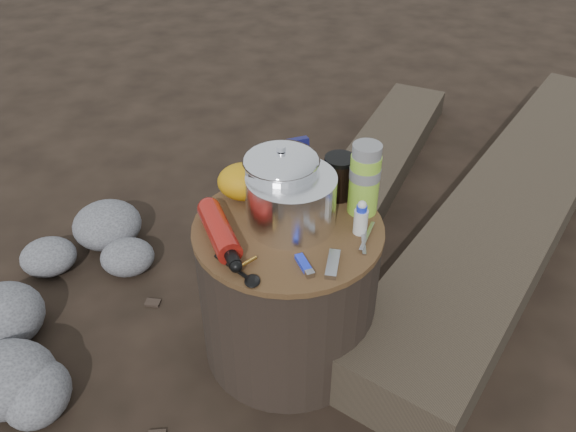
{
  "coord_description": "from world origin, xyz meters",
  "views": [
    {
      "loc": [
        0.01,
        -1.17,
        1.35
      ],
      "look_at": [
        0.0,
        0.0,
        0.48
      ],
      "focal_mm": 36.34,
      "sensor_mm": 36.0,
      "label": 1
    }
  ],
  "objects_px": {
    "camping_pot": "(281,182)",
    "travel_mug": "(339,177)",
    "stump": "(288,290)",
    "fuel_bottle": "(219,231)",
    "thermos": "(364,179)",
    "log_main": "(516,203)"
  },
  "relations": [
    {
      "from": "stump",
      "to": "travel_mug",
      "type": "bearing_deg",
      "value": 45.67
    },
    {
      "from": "stump",
      "to": "log_main",
      "type": "height_order",
      "value": "stump"
    },
    {
      "from": "camping_pot",
      "to": "thermos",
      "type": "distance_m",
      "value": 0.21
    },
    {
      "from": "thermos",
      "to": "travel_mug",
      "type": "bearing_deg",
      "value": 130.27
    },
    {
      "from": "stump",
      "to": "camping_pot",
      "type": "xyz_separation_m",
      "value": [
        -0.02,
        0.06,
        0.32
      ]
    },
    {
      "from": "stump",
      "to": "camping_pot",
      "type": "relative_size",
      "value": 2.58
    },
    {
      "from": "log_main",
      "to": "thermos",
      "type": "bearing_deg",
      "value": -106.31
    },
    {
      "from": "camping_pot",
      "to": "thermos",
      "type": "xyz_separation_m",
      "value": [
        0.21,
        0.01,
        0.0
      ]
    },
    {
      "from": "log_main",
      "to": "camping_pot",
      "type": "bearing_deg",
      "value": -113.35
    },
    {
      "from": "stump",
      "to": "log_main",
      "type": "distance_m",
      "value": 1.05
    },
    {
      "from": "travel_mug",
      "to": "camping_pot",
      "type": "bearing_deg",
      "value": -152.66
    },
    {
      "from": "fuel_bottle",
      "to": "travel_mug",
      "type": "height_order",
      "value": "travel_mug"
    },
    {
      "from": "camping_pot",
      "to": "travel_mug",
      "type": "distance_m",
      "value": 0.18
    },
    {
      "from": "travel_mug",
      "to": "log_main",
      "type": "bearing_deg",
      "value": 33.26
    },
    {
      "from": "camping_pot",
      "to": "fuel_bottle",
      "type": "relative_size",
      "value": 0.74
    },
    {
      "from": "camping_pot",
      "to": "fuel_bottle",
      "type": "height_order",
      "value": "camping_pot"
    },
    {
      "from": "stump",
      "to": "thermos",
      "type": "height_order",
      "value": "thermos"
    },
    {
      "from": "log_main",
      "to": "stump",
      "type": "bearing_deg",
      "value": -110.06
    },
    {
      "from": "fuel_bottle",
      "to": "travel_mug",
      "type": "relative_size",
      "value": 2.13
    },
    {
      "from": "camping_pot",
      "to": "fuel_bottle",
      "type": "distance_m",
      "value": 0.2
    },
    {
      "from": "stump",
      "to": "camping_pot",
      "type": "bearing_deg",
      "value": 105.98
    },
    {
      "from": "log_main",
      "to": "travel_mug",
      "type": "bearing_deg",
      "value": -112.36
    }
  ]
}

